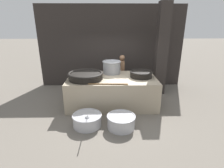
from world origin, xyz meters
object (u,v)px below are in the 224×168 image
(prep_bowl_vegetables, at_px, (87,120))
(giant_wok_far, at_px, (141,74))
(cook, at_px, (122,72))
(giant_wok_near, at_px, (86,76))
(stock_pot, at_px, (112,67))
(prep_bowl_meat, at_px, (121,121))

(prep_bowl_vegetables, bearing_deg, giant_wok_far, 39.98)
(cook, bearing_deg, giant_wok_near, 45.76)
(stock_pot, distance_m, prep_bowl_vegetables, 2.46)
(giant_wok_far, bearing_deg, prep_bowl_meat, -116.59)
(prep_bowl_vegetables, distance_m, prep_bowl_meat, 1.00)
(stock_pot, relative_size, prep_bowl_meat, 0.86)
(giant_wok_near, bearing_deg, stock_pot, 39.09)
(stock_pot, bearing_deg, giant_wok_far, -26.89)
(giant_wok_far, xyz_separation_m, cook, (-0.60, 1.32, -0.28))
(stock_pot, xyz_separation_m, cook, (0.45, 0.78, -0.42))
(giant_wok_far, distance_m, stock_pot, 1.19)
(cook, bearing_deg, giant_wok_far, 112.21)
(prep_bowl_meat, bearing_deg, giant_wok_near, 128.84)
(cook, height_order, prep_bowl_vegetables, cook)
(giant_wok_near, xyz_separation_m, giant_wok_far, (1.98, 0.21, -0.01))
(prep_bowl_vegetables, xyz_separation_m, prep_bowl_meat, (1.00, -0.12, 0.01))
(giant_wok_far, bearing_deg, prep_bowl_vegetables, -140.02)
(stock_pot, relative_size, cook, 0.45)
(giant_wok_far, height_order, stock_pot, stock_pot)
(giant_wok_far, xyz_separation_m, prep_bowl_vegetables, (-1.82, -1.53, -0.96))
(cook, height_order, prep_bowl_meat, cook)
(stock_pot, xyz_separation_m, prep_bowl_vegetables, (-0.77, -2.06, -1.09))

